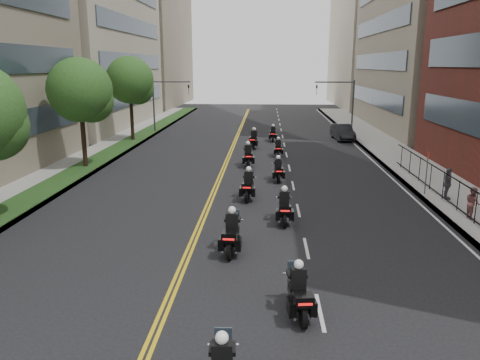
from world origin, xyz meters
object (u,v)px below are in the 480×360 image
object	(u,v)px
motorcycle_2	(232,235)
motorcycle_3	(284,208)
motorcycle_9	(273,134)
parked_sedan	(343,132)
pedestrian_b	(473,203)
motorcycle_1	(299,294)
motorcycle_4	(248,186)
motorcycle_5	(278,171)
motorcycle_7	(278,149)
motorcycle_6	(248,156)
motorcycle_8	(254,140)
pedestrian_c	(448,184)

from	to	relation	value
motorcycle_2	motorcycle_3	distance (m)	4.26
motorcycle_9	parked_sedan	world-z (taller)	motorcycle_9
motorcycle_3	pedestrian_b	distance (m)	8.83
motorcycle_1	motorcycle_4	xyz separation A→B (m)	(-1.95, 12.12, 0.05)
motorcycle_1	motorcycle_5	distance (m)	16.34
motorcycle_3	motorcycle_2	bearing A→B (deg)	-121.05
motorcycle_4	motorcycle_9	distance (m)	20.10
motorcycle_1	motorcycle_2	size ratio (longest dim) A/B	0.91
motorcycle_7	motorcycle_9	distance (m)	7.67
motorcycle_6	parked_sedan	world-z (taller)	motorcycle_6
motorcycle_2	motorcycle_5	bearing A→B (deg)	82.24
motorcycle_6	motorcycle_7	distance (m)	4.51
motorcycle_1	motorcycle_8	size ratio (longest dim) A/B	0.91
motorcycle_1	parked_sedan	world-z (taller)	motorcycle_1
motorcycle_3	motorcycle_8	distance (m)	19.85
motorcycle_7	motorcycle_8	size ratio (longest dim) A/B	0.85
motorcycle_8	motorcycle_3	bearing A→B (deg)	-77.88
motorcycle_6	parked_sedan	xyz separation A→B (m)	(8.74, 12.78, 0.03)
motorcycle_6	pedestrian_b	world-z (taller)	motorcycle_6
parked_sedan	motorcycle_2	bearing A→B (deg)	-111.29
motorcycle_3	motorcycle_7	xyz separation A→B (m)	(0.10, 16.21, -0.07)
motorcycle_4	motorcycle_8	world-z (taller)	motorcycle_8
motorcycle_5	pedestrian_c	size ratio (longest dim) A/B	1.29
parked_sedan	motorcycle_3	bearing A→B (deg)	-109.05
pedestrian_c	motorcycle_7	bearing A→B (deg)	42.51
motorcycle_6	pedestrian_c	distance (m)	13.86
motorcycle_4	pedestrian_b	bearing A→B (deg)	-13.45
pedestrian_c	motorcycle_2	bearing A→B (deg)	131.78
motorcycle_6	motorcycle_9	bearing A→B (deg)	75.70
motorcycle_8	pedestrian_c	size ratio (longest dim) A/B	1.45
motorcycle_1	motorcycle_6	distance (m)	20.72
motorcycle_8	parked_sedan	xyz separation A→B (m)	(8.53, 5.33, 0.02)
motorcycle_2	pedestrian_b	bearing A→B (deg)	24.03
motorcycle_9	motorcycle_2	bearing A→B (deg)	-92.53
motorcycle_4	parked_sedan	distance (m)	22.84
motorcycle_1	motorcycle_9	distance (m)	32.16
motorcycle_4	pedestrian_c	size ratio (longest dim) A/B	1.42
motorcycle_3	motorcycle_9	xyz separation A→B (m)	(-0.22, 23.87, -0.04)
motorcycle_6	parked_sedan	size ratio (longest dim) A/B	0.54
motorcycle_6	pedestrian_c	xyz separation A→B (m)	(10.96, -8.47, 0.29)
motorcycle_1	pedestrian_c	world-z (taller)	pedestrian_c
motorcycle_4	motorcycle_6	xyz separation A→B (m)	(-0.36, 8.47, 0.01)
motorcycle_7	pedestrian_c	world-z (taller)	pedestrian_c
motorcycle_6	motorcycle_9	world-z (taller)	motorcycle_6
motorcycle_1	motorcycle_9	bearing A→B (deg)	83.46
parked_sedan	motorcycle_8	bearing A→B (deg)	-152.37
pedestrian_b	pedestrian_c	world-z (taller)	pedestrian_c
motorcycle_7	pedestrian_b	world-z (taller)	pedestrian_b
motorcycle_6	parked_sedan	bearing A→B (deg)	50.90
motorcycle_1	pedestrian_b	world-z (taller)	motorcycle_1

